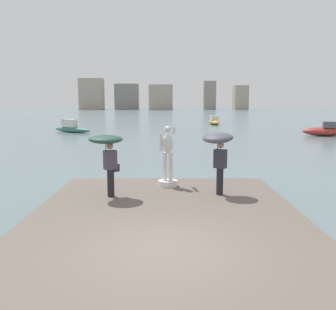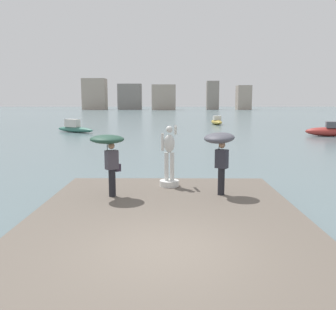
{
  "view_description": "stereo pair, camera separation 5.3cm",
  "coord_description": "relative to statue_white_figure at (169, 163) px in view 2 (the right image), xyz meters",
  "views": [
    {
      "loc": [
        0.05,
        -7.07,
        3.39
      ],
      "look_at": [
        0.0,
        5.37,
        1.55
      ],
      "focal_mm": 38.64,
      "sensor_mm": 36.0,
      "label": 1
    },
    {
      "loc": [
        0.11,
        -7.07,
        3.39
      ],
      "look_at": [
        0.0,
        5.37,
        1.55
      ],
      "focal_mm": 38.64,
      "sensor_mm": 36.0,
      "label": 2
    }
  ],
  "objects": [
    {
      "name": "ground_plane",
      "position": [
        -0.04,
        34.42,
        -1.22
      ],
      "size": [
        400.0,
        400.0,
        0.0
      ],
      "primitive_type": "plane",
      "color": "slate"
    },
    {
      "name": "pier",
      "position": [
        -0.04,
        -3.64,
        -1.02
      ],
      "size": [
        7.35,
        9.87,
        0.4
      ],
      "primitive_type": "cube",
      "color": "#60564C",
      "rests_on": "ground"
    },
    {
      "name": "statue_white_figure",
      "position": [
        0.0,
        0.0,
        0.0
      ],
      "size": [
        0.69,
        0.91,
        2.18
      ],
      "color": "silver",
      "rests_on": "pier"
    },
    {
      "name": "onlooker_left",
      "position": [
        -1.89,
        -1.47,
        0.77
      ],
      "size": [
        1.48,
        1.48,
        1.98
      ],
      "color": "black",
      "rests_on": "pier"
    },
    {
      "name": "onlooker_right",
      "position": [
        1.63,
        -1.15,
        0.78
      ],
      "size": [
        1.37,
        1.38,
        2.05
      ],
      "color": "black",
      "rests_on": "pier"
    },
    {
      "name": "boat_near",
      "position": [
        15.63,
        23.06,
        -0.69
      ],
      "size": [
        4.52,
        2.62,
        1.44
      ],
      "color": "#9E2D28",
      "rests_on": "ground"
    },
    {
      "name": "boat_far",
      "position": [
        6.87,
        41.45,
        -0.76
      ],
      "size": [
        1.66,
        4.84,
        1.3
      ],
      "color": "#B2993D",
      "rests_on": "ground"
    },
    {
      "name": "boat_leftward",
      "position": [
        -10.69,
        27.38,
        -0.72
      ],
      "size": [
        5.11,
        3.87,
        1.45
      ],
      "color": "#336B5B",
      "rests_on": "ground"
    },
    {
      "name": "distant_skyline",
      "position": [
        -8.17,
        140.87,
        4.43
      ],
      "size": [
        70.52,
        11.74,
        12.95
      ],
      "color": "#A89989",
      "rests_on": "ground"
    }
  ]
}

